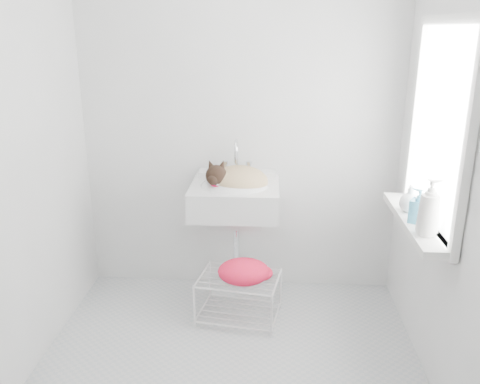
# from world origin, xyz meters

# --- Properties ---
(floor) EXTENTS (2.20, 2.00, 0.02)m
(floor) POSITION_xyz_m (0.00, 0.00, 0.00)
(floor) COLOR #A3A9AD
(floor) RESTS_ON ground
(back_wall) EXTENTS (2.20, 0.02, 2.50)m
(back_wall) POSITION_xyz_m (0.00, 1.00, 1.25)
(back_wall) COLOR white
(back_wall) RESTS_ON ground
(right_wall) EXTENTS (0.02, 2.00, 2.50)m
(right_wall) POSITION_xyz_m (1.10, 0.00, 1.25)
(right_wall) COLOR white
(right_wall) RESTS_ON ground
(left_wall) EXTENTS (0.02, 2.00, 2.50)m
(left_wall) POSITION_xyz_m (-1.10, 0.00, 1.25)
(left_wall) COLOR white
(left_wall) RESTS_ON ground
(window_glass) EXTENTS (0.01, 0.80, 1.00)m
(window_glass) POSITION_xyz_m (1.09, 0.20, 1.35)
(window_glass) COLOR white
(window_glass) RESTS_ON right_wall
(window_frame) EXTENTS (0.04, 0.90, 1.10)m
(window_frame) POSITION_xyz_m (1.07, 0.20, 1.35)
(window_frame) COLOR white
(window_frame) RESTS_ON right_wall
(windowsill) EXTENTS (0.16, 0.88, 0.04)m
(windowsill) POSITION_xyz_m (1.01, 0.20, 0.83)
(windowsill) COLOR white
(windowsill) RESTS_ON right_wall
(sink) EXTENTS (0.58, 0.51, 0.23)m
(sink) POSITION_xyz_m (-0.02, 0.74, 0.85)
(sink) COLOR silver
(sink) RESTS_ON back_wall
(faucet) EXTENTS (0.21, 0.15, 0.21)m
(faucet) POSITION_xyz_m (-0.02, 0.92, 0.99)
(faucet) COLOR silver
(faucet) RESTS_ON sink
(cat) EXTENTS (0.43, 0.37, 0.26)m
(cat) POSITION_xyz_m (-0.01, 0.72, 0.89)
(cat) COLOR tan
(cat) RESTS_ON sink
(wire_rack) EXTENTS (0.55, 0.43, 0.30)m
(wire_rack) POSITION_xyz_m (0.02, 0.50, 0.15)
(wire_rack) COLOR silver
(wire_rack) RESTS_ON floor
(towel) EXTENTS (0.35, 0.26, 0.14)m
(towel) POSITION_xyz_m (0.06, 0.44, 0.33)
(towel) COLOR red
(towel) RESTS_ON wire_rack
(bottle_a) EXTENTS (0.10, 0.10, 0.25)m
(bottle_a) POSITION_xyz_m (1.00, -0.03, 0.85)
(bottle_a) COLOR white
(bottle_a) RESTS_ON windowsill
(bottle_b) EXTENTS (0.12, 0.11, 0.19)m
(bottle_b) POSITION_xyz_m (1.00, 0.14, 0.85)
(bottle_b) COLOR teal
(bottle_b) RESTS_ON windowsill
(bottle_c) EXTENTS (0.13, 0.13, 0.15)m
(bottle_c) POSITION_xyz_m (1.00, 0.30, 0.85)
(bottle_c) COLOR white
(bottle_c) RESTS_ON windowsill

